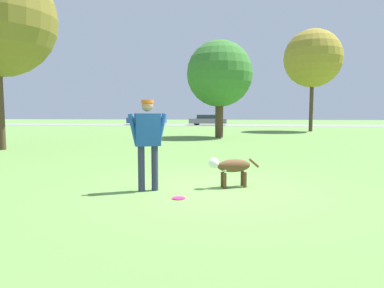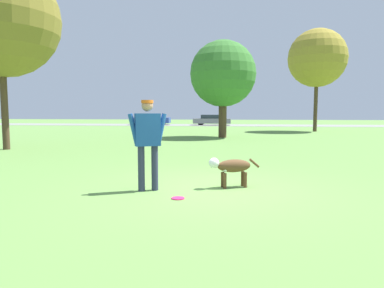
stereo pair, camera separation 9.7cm
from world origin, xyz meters
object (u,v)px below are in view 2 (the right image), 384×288
object	(u,v)px
parked_car_grey	(212,120)
tree_near_left	(0,19)
frisbee	(178,198)
parked_car_blue	(151,119)
dog	(231,167)
tree_far_right	(317,58)
person	(148,137)
tree_mid_center	(223,74)

from	to	relation	value
parked_car_grey	tree_near_left	bearing A→B (deg)	-104.12
frisbee	parked_car_blue	size ratio (longest dim) A/B	0.05
dog	tree_far_right	xyz separation A→B (m)	(6.31, 20.80, 5.20)
person	parked_car_blue	world-z (taller)	person
tree_mid_center	frisbee	bearing A→B (deg)	-91.08
tree_mid_center	tree_far_right	distance (m)	10.18
person	parked_car_blue	xyz separation A→B (m)	(-8.13, 33.04, -0.41)
person	frisbee	bearing A→B (deg)	-62.44
frisbee	parked_car_blue	world-z (taller)	parked_car_blue
tree_mid_center	tree_near_left	xyz separation A→B (m)	(-8.53, -7.64, 1.45)
dog	person	bearing A→B (deg)	-3.42
person	tree_far_right	xyz separation A→B (m)	(7.91, 21.28, 4.56)
person	parked_car_grey	bearing A→B (deg)	68.12
dog	parked_car_blue	xyz separation A→B (m)	(-9.73, 32.55, 0.23)
dog	parked_car_blue	size ratio (longest dim) A/B	0.23
frisbee	tree_near_left	xyz separation A→B (m)	(-8.26, 7.00, 5.19)
tree_near_left	frisbee	bearing A→B (deg)	-40.28
person	dog	distance (m)	1.78
dog	parked_car_blue	bearing A→B (deg)	-93.68
person	dog	size ratio (longest dim) A/B	1.65
person	tree_mid_center	world-z (taller)	tree_mid_center
tree_mid_center	parked_car_blue	world-z (taller)	tree_mid_center
person	parked_car_grey	distance (m)	32.78
frisbee	tree_near_left	distance (m)	12.00
dog	tree_mid_center	distance (m)	14.01
dog	tree_mid_center	bearing A→B (deg)	-107.61
dog	parked_car_grey	size ratio (longest dim) A/B	0.25
tree_mid_center	parked_car_grey	bearing A→B (deg)	95.69
dog	frisbee	world-z (taller)	dog
tree_far_right	person	bearing A→B (deg)	-110.38
dog	tree_mid_center	size ratio (longest dim) A/B	0.19
dog	parked_car_blue	distance (m)	33.97
tree_far_right	parked_car_grey	xyz separation A→B (m)	(-8.82, 11.49, -5.02)
frisbee	parked_car_grey	world-z (taller)	parked_car_grey
person	frisbee	world-z (taller)	person
tree_far_right	parked_car_blue	bearing A→B (deg)	143.77
tree_near_left	parked_car_grey	bearing A→B (deg)	75.78
dog	tree_near_left	xyz separation A→B (m)	(-9.17, 5.96, 4.77)
frisbee	tree_mid_center	world-z (taller)	tree_mid_center
frisbee	tree_far_right	size ratio (longest dim) A/B	0.03
tree_far_right	parked_car_blue	size ratio (longest dim) A/B	1.73
tree_far_right	tree_near_left	bearing A→B (deg)	-136.23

